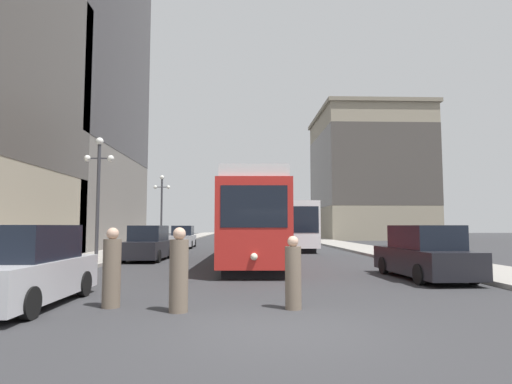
# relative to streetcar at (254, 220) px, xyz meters

# --- Properties ---
(ground_plane) EXTENTS (200.00, 200.00, 0.00)m
(ground_plane) POSITION_rel_streetcar_xyz_m (0.08, -13.28, -2.10)
(ground_plane) COLOR #303033
(sidewalk_left) EXTENTS (3.44, 120.00, 0.15)m
(sidewalk_left) POSITION_rel_streetcar_xyz_m (-8.51, 26.72, -2.03)
(sidewalk_left) COLOR gray
(sidewalk_left) RESTS_ON ground
(sidewalk_right) EXTENTS (3.44, 120.00, 0.15)m
(sidewalk_right) POSITION_rel_streetcar_xyz_m (8.66, 26.72, -2.03)
(sidewalk_right) COLOR gray
(sidewalk_right) RESTS_ON ground
(streetcar) EXTENTS (2.98, 13.87, 3.89)m
(streetcar) POSITION_rel_streetcar_xyz_m (0.00, 0.00, 0.00)
(streetcar) COLOR black
(streetcar) RESTS_ON ground
(transit_bus) EXTENTS (2.84, 13.04, 3.45)m
(transit_bus) POSITION_rel_streetcar_xyz_m (3.06, 12.74, -0.15)
(transit_bus) COLOR black
(transit_bus) RESTS_ON ground
(parked_car_left_near) EXTENTS (1.97, 4.90, 1.82)m
(parked_car_left_near) POSITION_rel_streetcar_xyz_m (-5.49, 14.59, -1.26)
(parked_car_left_near) COLOR black
(parked_car_left_near) RESTS_ON ground
(parked_car_left_mid) EXTENTS (1.98, 4.60, 1.82)m
(parked_car_left_mid) POSITION_rel_streetcar_xyz_m (-5.49, 1.69, -1.26)
(parked_car_left_mid) COLOR black
(parked_car_left_mid) RESTS_ON ground
(parked_car_right_far) EXTENTS (2.03, 4.80, 1.82)m
(parked_car_right_far) POSITION_rel_streetcar_xyz_m (5.64, -6.37, -1.26)
(parked_car_right_far) COLOR black
(parked_car_right_far) RESTS_ON ground
(parked_car_left_far) EXTENTS (1.92, 4.40, 1.82)m
(parked_car_left_far) POSITION_rel_streetcar_xyz_m (-5.49, -10.92, -1.26)
(parked_car_left_far) COLOR black
(parked_car_left_far) RESTS_ON ground
(pedestrian_crossing_near) EXTENTS (0.40, 0.40, 1.77)m
(pedestrian_crossing_near) POSITION_rel_streetcar_xyz_m (-1.90, -11.66, -1.28)
(pedestrian_crossing_near) COLOR #6B5B4C
(pedestrian_crossing_near) RESTS_ON ground
(pedestrian_crossing_far) EXTENTS (0.39, 0.39, 1.76)m
(pedestrian_crossing_far) POSITION_rel_streetcar_xyz_m (-3.47, -11.11, -1.28)
(pedestrian_crossing_far) COLOR #6B5B4C
(pedestrian_crossing_far) RESTS_ON ground
(pedestrian_on_sidewalk) EXTENTS (0.35, 0.35, 1.58)m
(pedestrian_on_sidewalk) POSITION_rel_streetcar_xyz_m (0.54, -11.43, -1.36)
(pedestrian_on_sidewalk) COLOR #6B5B4C
(pedestrian_on_sidewalk) RESTS_ON ground
(lamp_post_left_near) EXTENTS (1.41, 0.36, 5.86)m
(lamp_post_left_near) POSITION_rel_streetcar_xyz_m (-7.39, -0.61, 1.87)
(lamp_post_left_near) COLOR #333338
(lamp_post_left_near) RESTS_ON sidewalk_left
(lamp_post_left_far) EXTENTS (1.41, 0.36, 5.94)m
(lamp_post_left_far) POSITION_rel_streetcar_xyz_m (-7.39, 15.11, 1.92)
(lamp_post_left_far) COLOR #333338
(lamp_post_left_far) RESTS_ON sidewalk_left
(building_left_corner) EXTENTS (16.29, 18.02, 30.89)m
(building_left_corner) POSITION_rel_streetcar_xyz_m (-18.07, 13.42, 13.83)
(building_left_corner) COLOR slate
(building_left_corner) RESTS_ON ground
(building_right_corner) EXTENTS (14.36, 16.58, 17.79)m
(building_right_corner) POSITION_rel_streetcar_xyz_m (17.26, 38.16, 7.03)
(building_right_corner) COLOR gray
(building_right_corner) RESTS_ON ground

